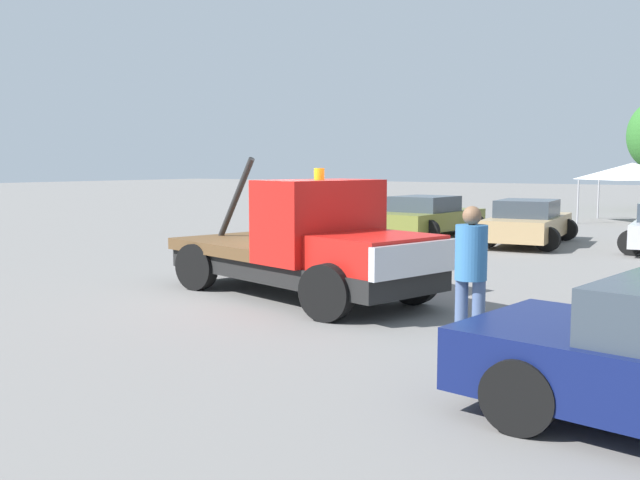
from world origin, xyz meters
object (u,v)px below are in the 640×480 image
Objects in this scene: parked_car_tan at (528,223)px; canopy_tent_white at (633,171)px; parked_car_olive at (427,217)px; tow_truck at (309,248)px; parked_car_maroon at (330,213)px; person_near_truck at (471,267)px.

parked_car_tan is 10.49m from canopy_tent_white.
parked_car_tan is at bearing -95.90° from parked_car_olive.
tow_truck is 1.71× the size of canopy_tent_white.
parked_car_maroon is at bearing 80.82° from parked_car_tan.
parked_car_olive is 1.39× the size of canopy_tent_white.
person_near_truck is 22.87m from canopy_tent_white.
parked_car_maroon and parked_car_tan have the same top height.
parked_car_olive is at bearing -88.22° from parked_car_maroon.
parked_car_tan is 1.44× the size of canopy_tent_white.
tow_truck is 1.19× the size of parked_car_tan.
parked_car_tan is at bearing -171.14° from person_near_truck.
canopy_tent_white is at bearing -179.98° from person_near_truck.
parked_car_olive is at bearing 73.88° from parked_car_tan.
tow_truck is 1.23× the size of parked_car_olive.
tow_truck is at bearing -93.34° from canopy_tent_white.
parked_car_maroon is (-6.90, 11.05, -0.26)m from tow_truck.
parked_car_olive is at bearing -114.48° from canopy_tent_white.
parked_car_maroon and parked_car_olive have the same top height.
parked_car_maroon is 1.32× the size of canopy_tent_white.
canopy_tent_white is at bearing 100.66° from tow_truck.
tow_truck is 10.76m from parked_car_tan.
tow_truck reaches higher than parked_car_olive.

